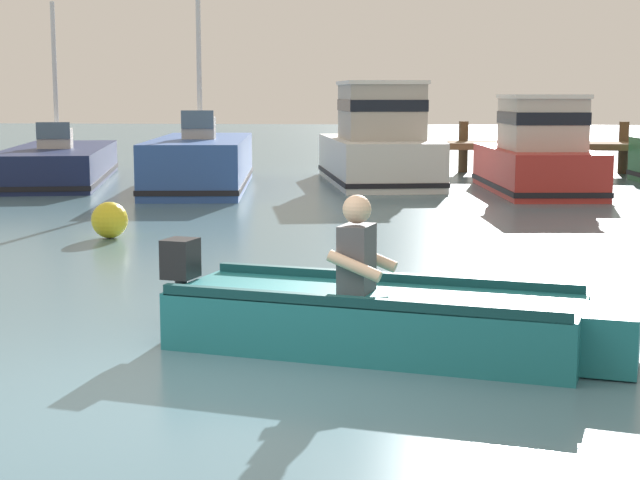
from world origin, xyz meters
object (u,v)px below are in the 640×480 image
moored_boat_navy (59,165)px  mooring_buoy (110,220)px  moored_boat_white (378,146)px  rowboat_with_person (384,318)px  moored_boat_red (537,156)px  moored_boat_blue (201,164)px

moored_boat_navy → mooring_buoy: size_ratio=14.23×
moored_boat_white → rowboat_with_person: bearing=-87.1°
moored_boat_red → mooring_buoy: moored_boat_red is taller
moored_boat_blue → moored_boat_red: 6.87m
moored_boat_navy → moored_boat_white: 7.20m
rowboat_with_person → moored_boat_white: size_ratio=0.65×
moored_boat_red → mooring_buoy: size_ratio=9.47×
mooring_buoy → rowboat_with_person: bearing=-54.8°
moored_boat_red → moored_boat_navy: bearing=171.8°
moored_boat_blue → mooring_buoy: 7.29m
moored_boat_blue → moored_boat_red: size_ratio=1.30×
mooring_buoy → moored_boat_white: bearing=69.8°
moored_boat_white → mooring_buoy: size_ratio=11.40×
moored_boat_navy → moored_boat_blue: size_ratio=1.16×
moored_boat_navy → moored_boat_white: size_ratio=1.25×
moored_boat_blue → moored_boat_red: moored_boat_blue is taller
rowboat_with_person → moored_boat_blue: (-4.35, 12.91, 0.26)m
moored_boat_red → mooring_buoy: 9.64m
moored_boat_red → rowboat_with_person: bearing=-101.2°
rowboat_with_person → mooring_buoy: (-3.97, 5.63, -0.00)m
moored_boat_blue → moored_boat_white: 3.93m
rowboat_with_person → moored_boat_white: (-0.74, 14.43, 0.58)m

